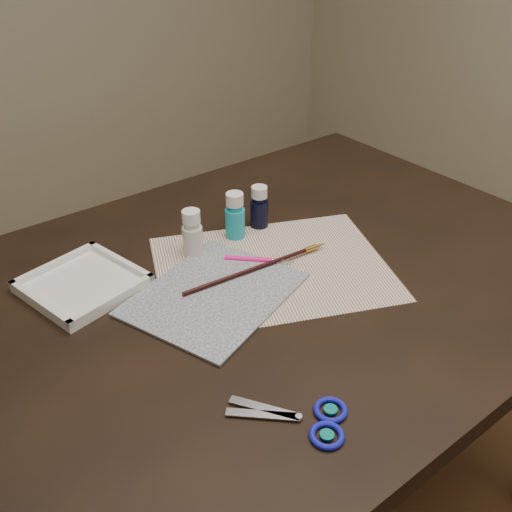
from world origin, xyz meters
TOP-DOWN VIEW (x-y plane):
  - table at (0.00, 0.00)m, footprint 1.30×0.90m
  - paper at (0.05, 0.01)m, footprint 0.53×0.47m
  - canvas at (-0.09, 0.00)m, footprint 0.35×0.31m
  - paint_bottle_white at (-0.05, 0.14)m, footprint 0.04×0.04m
  - paint_bottle_cyan at (0.06, 0.15)m, footprint 0.05×0.05m
  - paint_bottle_navy at (0.13, 0.15)m, footprint 0.04×0.04m
  - paintbrush at (0.02, 0.01)m, footprint 0.32×0.04m
  - craft_knife at (0.04, 0.04)m, footprint 0.10×0.10m
  - scissors at (-0.17, -0.29)m, footprint 0.20×0.19m
  - palette_tray at (-0.26, 0.17)m, footprint 0.22×0.22m

SIDE VIEW (x-z plane):
  - table at x=0.00m, z-range 0.00..0.75m
  - paper at x=0.05m, z-range 0.75..0.75m
  - canvas at x=-0.09m, z-range 0.75..0.76m
  - scissors at x=-0.17m, z-range 0.75..0.76m
  - craft_knife at x=0.04m, z-range 0.75..0.76m
  - palette_tray at x=-0.26m, z-range 0.75..0.77m
  - paintbrush at x=0.02m, z-range 0.76..0.77m
  - paint_bottle_navy at x=0.13m, z-range 0.75..0.84m
  - paint_bottle_white at x=-0.05m, z-range 0.75..0.85m
  - paint_bottle_cyan at x=0.06m, z-range 0.75..0.85m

